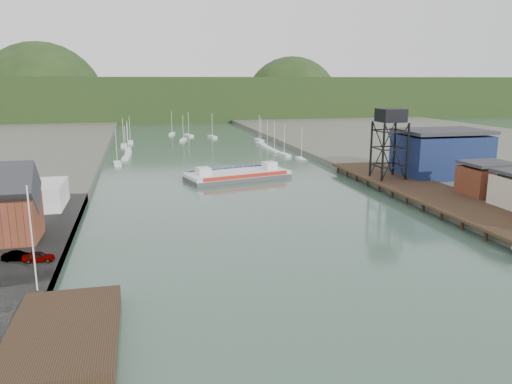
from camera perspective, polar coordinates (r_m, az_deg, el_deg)
name	(u,v)px	position (r m, az deg, el deg)	size (l,w,h in m)	color
ground	(348,312)	(56.40, 10.46, -13.37)	(600.00, 600.00, 0.00)	#2E4941
west_stage	(64,336)	(52.46, -21.13, -15.06)	(10.00, 18.00, 1.80)	black
east_pier	(426,190)	(110.45, 18.81, 0.19)	(14.00, 70.00, 2.45)	black
white_shed	(13,196)	(100.97, -26.06, -0.44)	(18.00, 12.00, 4.50)	silver
flagpole	(32,239)	(59.84, -24.22, -4.94)	(0.16, 0.16, 12.00)	silver
lift_tower	(391,120)	(118.63, 15.14, 7.98)	(6.50, 6.50, 16.00)	black
blue_shed	(441,154)	(128.96, 20.39, 4.13)	(20.50, 14.50, 11.30)	#0E1E3E
marina_sailboats	(197,146)	(187.38, -6.71, 5.22)	(57.71, 92.65, 0.90)	silver
distant_hills	(163,101)	(348.19, -10.63, 10.20)	(500.00, 120.00, 80.00)	#1E3115
chain_ferry	(238,175)	(126.02, -2.12, 1.97)	(27.45, 16.27, 3.70)	#464648
car_west_a	(39,257)	(70.72, -23.58, -6.78)	(1.59, 3.94, 1.34)	#999999
car_west_b	(17,256)	(72.28, -25.61, -6.62)	(1.30, 3.72, 1.23)	#999999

